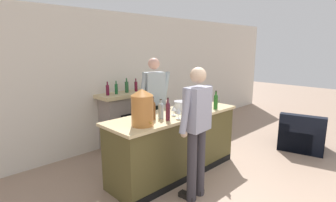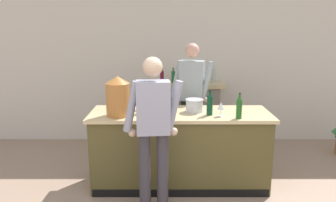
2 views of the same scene
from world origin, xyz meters
The scene contains 17 objects.
wall_back_panel centered at (0.00, 3.72, 1.38)m, with size 12.00×0.07×2.75m.
bar_counter centered at (0.04, 1.89, 0.51)m, with size 2.35×0.77×1.02m.
fireplace_stone centered at (0.22, 3.46, 0.58)m, with size 1.26×0.52×1.45m.
person_customer centered at (-0.28, 1.18, 1.01)m, with size 0.66×0.33×1.81m.
person_bartender centered at (0.23, 2.61, 1.04)m, with size 0.64×0.37×1.87m.
copper_dispenser centered at (-0.75, 1.74, 1.27)m, with size 0.30×0.34×0.50m.
ice_bucket_steel centered at (0.22, 1.93, 1.10)m, with size 0.24×0.24×0.17m.
wine_bottle_chardonnay_pale centered at (-0.45, 1.87, 1.17)m, with size 0.08×0.08×0.33m.
wine_bottle_burgundy_dark centered at (0.74, 1.61, 1.16)m, with size 0.07×0.07×0.32m.
wine_bottle_riesling_slim centered at (-0.33, 1.82, 1.15)m, with size 0.08×0.08×0.29m.
wine_bottle_port_short centered at (-0.32, 1.68, 1.16)m, with size 0.06×0.06×0.33m.
wine_bottle_cabernet_heavy centered at (0.40, 1.77, 1.16)m, with size 0.08×0.08×0.33m.
wine_glass_near_bucket centered at (-0.16, 1.63, 1.13)m, with size 0.08×0.08×0.17m.
wine_glass_front_left centered at (-0.06, 1.82, 1.12)m, with size 0.08×0.08×0.16m.
wine_glass_back_row centered at (-0.41, 2.06, 1.12)m, with size 0.08×0.08×0.15m.
wine_glass_by_dispenser centered at (0.53, 1.71, 1.14)m, with size 0.08×0.08×0.18m.
wine_glass_front_right centered at (-0.52, 2.01, 1.14)m, with size 0.08×0.08×0.18m.
Camera 2 is at (-0.12, -2.23, 2.13)m, focal length 35.00 mm.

